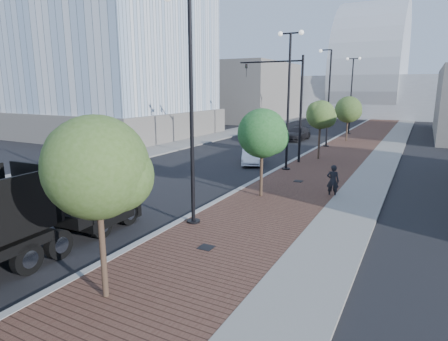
% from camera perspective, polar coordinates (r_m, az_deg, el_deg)
% --- Properties ---
extents(sidewalk, '(7.00, 140.00, 0.12)m').
position_cam_1_polar(sidewalk, '(43.37, 20.71, 4.16)').
color(sidewalk, '#4C2D23').
rests_on(sidewalk, ground).
extents(concrete_strip, '(2.40, 140.00, 0.13)m').
position_cam_1_polar(concrete_strip, '(43.13, 24.27, 3.83)').
color(concrete_strip, slate).
rests_on(concrete_strip, ground).
extents(curb, '(0.30, 140.00, 0.14)m').
position_cam_1_polar(curb, '(43.93, 16.18, 4.58)').
color(curb, gray).
rests_on(curb, ground).
extents(west_sidewalk, '(4.00, 140.00, 0.12)m').
position_cam_1_polar(west_sidewalk, '(48.24, 0.85, 5.70)').
color(west_sidewalk, slate).
rests_on(west_sidewalk, ground).
extents(dump_truck, '(2.98, 13.42, 3.17)m').
position_cam_1_polar(dump_truck, '(14.07, -28.88, -7.05)').
color(dump_truck, black).
rests_on(dump_truck, ground).
extents(white_sedan, '(2.82, 4.22, 1.32)m').
position_cam_1_polar(white_sedan, '(28.76, 4.22, 2.34)').
color(white_sedan, white).
rests_on(white_sedan, ground).
extents(dark_car_mid, '(4.26, 5.95, 1.51)m').
position_cam_1_polar(dark_car_mid, '(41.91, 5.55, 5.59)').
color(dark_car_mid, black).
rests_on(dark_car_mid, ground).
extents(dark_car_far, '(2.12, 5.00, 1.44)m').
position_cam_1_polar(dark_car_far, '(42.79, 11.01, 5.52)').
color(dark_car_far, black).
rests_on(dark_car_far, ground).
extents(pedestrian, '(0.68, 0.49, 1.74)m').
position_cam_1_polar(pedestrian, '(20.59, 16.15, -1.54)').
color(pedestrian, black).
rests_on(pedestrian, ground).
extents(streetlight_1, '(1.44, 0.56, 9.21)m').
position_cam_1_polar(streetlight_1, '(15.20, -5.28, 7.41)').
color(streetlight_1, black).
rests_on(streetlight_1, ground).
extents(streetlight_2, '(1.72, 0.56, 9.28)m').
position_cam_1_polar(streetlight_2, '(26.02, 9.72, 10.37)').
color(streetlight_2, black).
rests_on(streetlight_2, ground).
extents(streetlight_3, '(1.44, 0.56, 9.21)m').
position_cam_1_polar(streetlight_3, '(37.63, 15.38, 9.94)').
color(streetlight_3, black).
rests_on(streetlight_3, ground).
extents(streetlight_4, '(1.72, 0.56, 9.28)m').
position_cam_1_polar(streetlight_4, '(49.37, 18.68, 10.76)').
color(streetlight_4, black).
rests_on(streetlight_4, ground).
extents(traffic_mast, '(5.09, 0.20, 8.00)m').
position_cam_1_polar(traffic_mast, '(29.14, 9.91, 10.88)').
color(traffic_mast, black).
rests_on(traffic_mast, ground).
extents(tree_0, '(2.66, 2.66, 5.02)m').
position_cam_1_polar(tree_0, '(9.98, -18.44, 0.39)').
color(tree_0, '#382619').
rests_on(tree_0, ground).
extents(tree_1, '(2.53, 2.51, 4.67)m').
position_cam_1_polar(tree_1, '(19.22, 5.96, 5.60)').
color(tree_1, '#382619').
rests_on(tree_1, ground).
extents(tree_2, '(2.30, 2.24, 4.74)m').
position_cam_1_polar(tree_2, '(30.62, 14.51, 8.15)').
color(tree_2, '#382619').
rests_on(tree_2, ground).
extents(tree_3, '(2.78, 2.78, 4.83)m').
position_cam_1_polar(tree_3, '(42.37, 18.38, 8.74)').
color(tree_3, '#382619').
rests_on(tree_3, ground).
extents(tower_podium, '(19.00, 19.00, 3.00)m').
position_cam_1_polar(tower_podium, '(47.90, -15.56, 6.94)').
color(tower_podium, '#65615B').
rests_on(tower_podium, ground).
extents(convention_center, '(50.00, 30.00, 50.00)m').
position_cam_1_polar(convention_center, '(88.35, 21.34, 11.76)').
color(convention_center, '#9B9FA5').
rests_on(convention_center, ground).
extents(commercial_block_nw, '(14.00, 20.00, 10.00)m').
position_cam_1_polar(commercial_block_nw, '(68.98, 3.29, 11.79)').
color(commercial_block_nw, slate).
rests_on(commercial_block_nw, ground).
extents(utility_cover_1, '(0.50, 0.50, 0.02)m').
position_cam_1_polar(utility_cover_1, '(13.60, -2.72, -11.54)').
color(utility_cover_1, black).
rests_on(utility_cover_1, sidewalk).
extents(utility_cover_2, '(0.50, 0.50, 0.02)m').
position_cam_1_polar(utility_cover_2, '(23.26, 11.18, -1.59)').
color(utility_cover_2, black).
rests_on(utility_cover_2, sidewalk).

